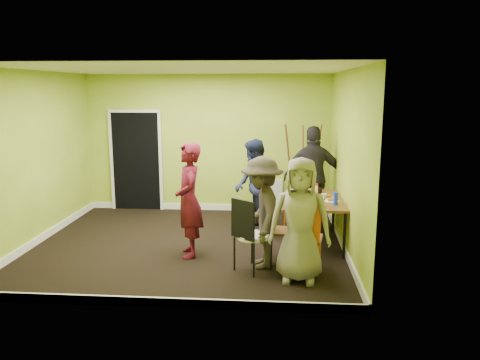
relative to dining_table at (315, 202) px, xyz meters
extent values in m
plane|color=black|center=(-2.05, -0.24, -0.70)|extent=(5.00, 5.00, 0.00)
cube|color=olive|center=(-2.05, 2.01, 0.70)|extent=(5.00, 0.04, 2.80)
cube|color=olive|center=(-2.05, -2.49, 0.70)|extent=(5.00, 0.04, 2.80)
cube|color=olive|center=(-4.55, -0.24, 0.70)|extent=(0.04, 4.50, 2.80)
cube|color=olive|center=(0.45, -0.24, 0.70)|extent=(0.04, 4.50, 2.80)
cube|color=white|center=(-2.05, -0.24, 2.10)|extent=(5.00, 4.50, 0.04)
cube|color=black|center=(-3.55, 1.98, 0.32)|extent=(1.00, 0.05, 2.04)
cube|color=white|center=(-0.75, 1.98, -0.30)|extent=(0.50, 0.04, 0.55)
cylinder|color=black|center=(-0.39, -0.69, -0.34)|extent=(0.04, 0.04, 0.71)
cylinder|color=black|center=(0.39, -0.69, -0.34)|extent=(0.04, 0.04, 0.71)
cylinder|color=black|center=(-0.39, 0.69, -0.34)|extent=(0.04, 0.04, 0.71)
cylinder|color=black|center=(0.39, 0.69, -0.34)|extent=(0.04, 0.04, 0.71)
cube|color=brown|center=(0.00, 0.00, 0.03)|extent=(0.90, 1.50, 0.04)
cylinder|color=orange|center=(-0.86, 0.56, -0.45)|extent=(0.03, 0.03, 0.49)
cylinder|color=orange|center=(-0.85, 0.19, -0.45)|extent=(0.03, 0.03, 0.49)
cylinder|color=orange|center=(-0.49, 0.57, -0.45)|extent=(0.03, 0.03, 0.49)
cylinder|color=orange|center=(-0.48, 0.20, -0.45)|extent=(0.03, 0.03, 0.49)
cube|color=brown|center=(-0.67, 0.38, -0.20)|extent=(0.44, 0.44, 0.04)
cube|color=orange|center=(-0.88, 0.38, 0.09)|extent=(0.04, 0.41, 0.55)
cylinder|color=orange|center=(-0.74, -0.64, -0.47)|extent=(0.03, 0.03, 0.45)
cylinder|color=orange|center=(-0.79, -0.98, -0.47)|extent=(0.03, 0.03, 0.45)
cylinder|color=orange|center=(-0.41, -0.69, -0.47)|extent=(0.03, 0.03, 0.45)
cylinder|color=orange|center=(-0.45, -1.02, -0.47)|extent=(0.03, 0.03, 0.45)
cube|color=brown|center=(-0.60, -0.83, -0.24)|extent=(0.45, 0.45, 0.04)
cube|color=orange|center=(-0.79, -0.81, 0.03)|extent=(0.08, 0.38, 0.50)
cylinder|color=orange|center=(0.20, 0.85, -0.50)|extent=(0.02, 0.02, 0.39)
cylinder|color=orange|center=(-0.10, 0.89, -0.50)|extent=(0.02, 0.02, 0.39)
cylinder|color=orange|center=(0.16, 0.56, -0.50)|extent=(0.02, 0.02, 0.39)
cylinder|color=orange|center=(-0.13, 0.59, -0.50)|extent=(0.02, 0.02, 0.39)
cube|color=brown|center=(0.03, 0.72, -0.30)|extent=(0.39, 0.39, 0.03)
cube|color=orange|center=(0.05, 0.89, -0.07)|extent=(0.33, 0.07, 0.44)
cylinder|color=orange|center=(-0.41, -1.36, -0.46)|extent=(0.03, 0.03, 0.47)
cylinder|color=orange|center=(-0.06, -1.42, -0.46)|extent=(0.03, 0.03, 0.47)
cylinder|color=orange|center=(-0.35, -1.01, -0.46)|extent=(0.03, 0.03, 0.47)
cylinder|color=orange|center=(0.00, -1.07, -0.46)|extent=(0.03, 0.03, 0.47)
cube|color=brown|center=(-0.21, -1.21, -0.23)|extent=(0.48, 0.48, 0.04)
cube|color=orange|center=(-0.24, -1.41, 0.05)|extent=(0.40, 0.10, 0.52)
cylinder|color=black|center=(-1.21, -1.27, -0.45)|extent=(0.03, 0.03, 0.49)
cylinder|color=black|center=(-0.93, -1.51, -0.45)|extent=(0.03, 0.03, 0.49)
cylinder|color=black|center=(-0.97, -0.99, -0.45)|extent=(0.03, 0.03, 0.49)
cylinder|color=black|center=(-0.69, -1.23, -0.45)|extent=(0.03, 0.03, 0.49)
cylinder|color=white|center=(-0.95, -1.25, -0.20)|extent=(0.45, 0.45, 0.05)
cube|color=black|center=(-1.08, -1.41, 0.08)|extent=(0.34, 0.29, 0.54)
cylinder|color=brown|center=(-0.36, 1.87, 0.22)|extent=(0.26, 0.43, 1.84)
cylinder|color=brown|center=(0.11, 1.87, 0.22)|extent=(0.26, 0.43, 1.84)
cylinder|color=brown|center=(-0.12, 1.60, 0.22)|extent=(0.04, 0.42, 1.80)
cube|color=brown|center=(-0.12, 1.81, 0.17)|extent=(0.50, 0.04, 0.04)
cylinder|color=white|center=(-0.32, 0.33, 0.06)|extent=(0.26, 0.26, 0.01)
cylinder|color=white|center=(-0.23, -0.47, 0.06)|extent=(0.27, 0.27, 0.01)
cylinder|color=white|center=(-0.04, 0.55, 0.06)|extent=(0.24, 0.24, 0.01)
cylinder|color=white|center=(-0.01, -0.47, 0.06)|extent=(0.25, 0.25, 0.01)
cylinder|color=white|center=(0.20, 0.08, 0.06)|extent=(0.21, 0.21, 0.01)
cylinder|color=white|center=(0.25, -0.16, 0.06)|extent=(0.23, 0.23, 0.01)
cylinder|color=white|center=(0.01, 0.07, 0.16)|extent=(0.07, 0.07, 0.21)
cylinder|color=blue|center=(0.28, -0.38, 0.16)|extent=(0.07, 0.07, 0.20)
cylinder|color=orange|center=(-0.11, 0.24, 0.10)|extent=(0.04, 0.04, 0.08)
cylinder|color=black|center=(-0.15, 0.20, 0.10)|extent=(0.07, 0.07, 0.09)
cylinder|color=black|center=(0.11, 0.41, 0.11)|extent=(0.07, 0.07, 0.10)
cylinder|color=black|center=(0.04, -0.55, 0.10)|extent=(0.06, 0.06, 0.09)
imported|color=white|center=(-0.16, -0.18, 0.10)|extent=(0.11, 0.11, 0.09)
imported|color=white|center=(0.14, 0.00, 0.10)|extent=(0.09, 0.09, 0.09)
imported|color=#540E1F|center=(-1.94, -0.73, 0.17)|extent=(0.57, 0.72, 1.73)
imported|color=#161C39|center=(-1.03, 0.60, 0.13)|extent=(0.83, 0.95, 1.64)
imported|color=#302920|center=(-0.83, -1.09, 0.10)|extent=(0.70, 1.09, 1.59)
imported|color=black|center=(0.04, 0.97, 0.23)|extent=(1.12, 0.54, 1.86)
imported|color=gray|center=(-0.32, -1.55, 0.13)|extent=(0.84, 0.58, 1.65)
camera|label=1|loc=(-0.65, -7.47, 1.82)|focal=35.00mm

